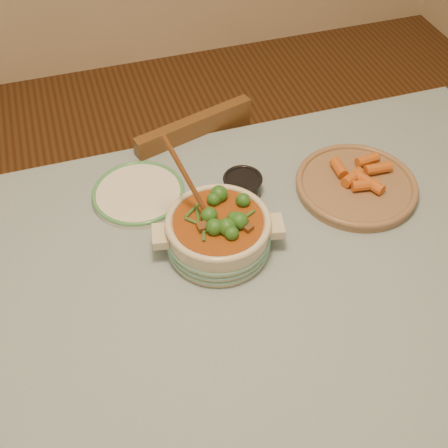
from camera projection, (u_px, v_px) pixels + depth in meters
name	position (u px, v px, depth m)	size (l,w,h in m)	color
floor	(250.00, 414.00, 1.86)	(4.50, 4.50, 0.00)	#432213
dining_table	(259.00, 297.00, 1.37)	(1.68, 1.08, 0.76)	brown
stew_casserole	(218.00, 231.00, 1.31)	(0.32, 0.28, 0.29)	beige
white_plate	(138.00, 193.00, 1.47)	(0.31, 0.31, 0.02)	silver
condiment_bowl	(243.00, 184.00, 1.47)	(0.11, 0.11, 0.06)	black
fried_plate	(357.00, 184.00, 1.48)	(0.39, 0.39, 0.05)	#816047
chair_far	(183.00, 188.00, 1.93)	(0.47, 0.47, 0.82)	#56361A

